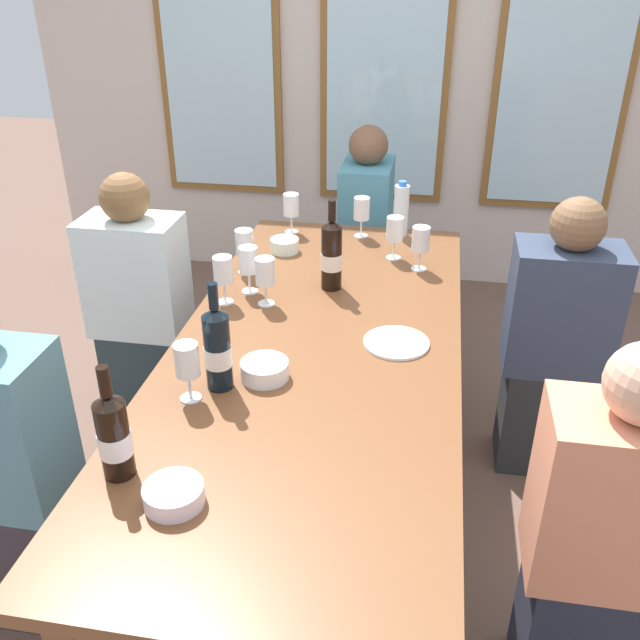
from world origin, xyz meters
TOP-DOWN VIEW (x-y plane):
  - ground_plane at (0.00, 0.00)m, footprint 12.00×12.00m
  - back_wall_with_windows at (0.00, 2.21)m, footprint 4.10×0.10m
  - dining_table at (0.00, 0.00)m, footprint 0.90×2.15m
  - white_plate_0 at (0.25, 0.06)m, footprint 0.21×0.21m
  - wine_bottle_0 at (-0.35, -0.66)m, footprint 0.08×0.08m
  - wine_bottle_1 at (-0.02, 0.43)m, footprint 0.08×0.08m
  - wine_bottle_2 at (-0.23, -0.27)m, footprint 0.08×0.08m
  - tasting_bowl_0 at (-0.26, 0.73)m, footprint 0.12×0.12m
  - tasting_bowl_1 at (-0.11, -0.20)m, footprint 0.14×0.14m
  - tasting_bowl_2 at (-0.19, -0.74)m, footprint 0.14×0.14m
  - water_bottle at (0.19, 1.00)m, footprint 0.06×0.06m
  - wine_glass_0 at (-0.29, -0.34)m, footprint 0.07×0.07m
  - wine_glass_1 at (-0.36, 0.50)m, footprint 0.07×0.07m
  - wine_glass_2 at (0.03, 0.95)m, footprint 0.07×0.07m
  - wine_glass_3 at (0.29, 0.65)m, footprint 0.07×0.07m
  - wine_glass_4 at (0.19, 0.74)m, footprint 0.07×0.07m
  - wine_glass_5 at (-0.22, 0.26)m, footprint 0.07×0.07m
  - wine_glass_6 at (-0.30, 0.34)m, footprint 0.07×0.07m
  - wine_glass_7 at (-0.37, 0.24)m, footprint 0.07×0.07m
  - wine_glass_8 at (-0.28, 0.95)m, footprint 0.07×0.07m
  - seated_person_0 at (-0.82, 0.50)m, footprint 0.38×0.24m
  - seated_person_1 at (0.82, 0.49)m, footprint 0.38×0.24m
  - seated_person_2 at (-0.82, -0.50)m, footprint 0.38×0.24m
  - seated_person_3 at (0.82, -0.49)m, footprint 0.38×0.24m
  - seated_person_4 at (0.00, 1.42)m, footprint 0.24×0.38m

SIDE VIEW (x-z plane):
  - ground_plane at x=0.00m, z-range 0.00..0.00m
  - seated_person_0 at x=-0.82m, z-range -0.03..1.08m
  - seated_person_1 at x=0.82m, z-range -0.03..1.08m
  - seated_person_2 at x=-0.82m, z-range -0.03..1.08m
  - seated_person_3 at x=0.82m, z-range -0.03..1.08m
  - seated_person_4 at x=0.00m, z-range -0.03..1.08m
  - dining_table at x=0.00m, z-range 0.29..1.03m
  - white_plate_0 at x=0.25m, z-range 0.74..0.75m
  - tasting_bowl_2 at x=-0.19m, z-range 0.74..0.79m
  - tasting_bowl_1 at x=-0.11m, z-range 0.74..0.79m
  - tasting_bowl_0 at x=-0.26m, z-range 0.74..0.79m
  - wine_bottle_0 at x=-0.35m, z-range 0.70..1.00m
  - water_bottle at x=0.19m, z-range 0.73..0.97m
  - wine_glass_2 at x=0.03m, z-range 0.77..0.94m
  - wine_glass_6 at x=-0.30m, z-range 0.77..0.94m
  - wine_glass_4 at x=0.19m, z-range 0.77..0.94m
  - wine_glass_0 at x=-0.29m, z-range 0.77..0.94m
  - wine_glass_8 at x=-0.28m, z-range 0.77..0.94m
  - wine_glass_5 at x=-0.22m, z-range 0.77..0.94m
  - wine_glass_3 at x=0.29m, z-range 0.77..0.94m
  - wine_glass_1 at x=-0.36m, z-range 0.77..0.95m
  - wine_glass_7 at x=-0.37m, z-range 0.77..0.95m
  - wine_bottle_2 at x=-0.23m, z-range 0.70..1.03m
  - wine_bottle_1 at x=-0.02m, z-range 0.70..1.04m
  - back_wall_with_windows at x=0.00m, z-range 0.00..2.90m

